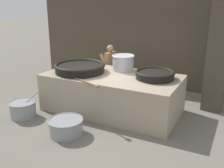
{
  "coord_description": "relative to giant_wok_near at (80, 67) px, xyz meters",
  "views": [
    {
      "loc": [
        3.06,
        -6.02,
        2.98
      ],
      "look_at": [
        0.0,
        0.0,
        0.77
      ],
      "focal_mm": 42.0,
      "sensor_mm": 36.0,
      "label": 1
    }
  ],
  "objects": [
    {
      "name": "cook",
      "position": [
        0.21,
        1.44,
        -0.3
      ],
      "size": [
        0.39,
        0.59,
        1.58
      ],
      "rotation": [
        0.0,
        0.0,
        3.05
      ],
      "color": "#9E7551",
      "rests_on": "ground_plane"
    },
    {
      "name": "prep_bowl_vegetables",
      "position": [
        -0.95,
        -1.31,
        -0.92
      ],
      "size": [
        0.69,
        0.85,
        0.69
      ],
      "color": "gray",
      "rests_on": "ground_plane"
    },
    {
      "name": "giant_wok_far",
      "position": [
        2.06,
        0.34,
        -0.02
      ],
      "size": [
        1.01,
        1.01,
        0.2
      ],
      "color": "black",
      "rests_on": "hearth_platform"
    },
    {
      "name": "support_pillar",
      "position": [
        3.4,
        1.53,
        0.57
      ],
      "size": [
        0.54,
        0.54,
        3.45
      ],
      "primitive_type": "cube",
      "color": "#4C4233",
      "rests_on": "ground_plane"
    },
    {
      "name": "hearth_platform",
      "position": [
        0.94,
        0.14,
        -0.64
      ],
      "size": [
        3.62,
        1.82,
        1.02
      ],
      "color": "tan",
      "rests_on": "ground_plane"
    },
    {
      "name": "stock_pot",
      "position": [
        1.0,
        0.72,
        0.1
      ],
      "size": [
        0.64,
        0.64,
        0.44
      ],
      "color": "#B7B7BC",
      "rests_on": "hearth_platform"
    },
    {
      "name": "prep_bowl_meat",
      "position": [
        0.62,
        -1.56,
        -0.94
      ],
      "size": [
        0.81,
        0.81,
        0.37
      ],
      "color": "gray",
      "rests_on": "ground_plane"
    },
    {
      "name": "back_wall",
      "position": [
        0.94,
        2.78,
        0.57
      ],
      "size": [
        8.4,
        0.24,
        3.45
      ],
      "primitive_type": "cube",
      "color": "#4C4233",
      "rests_on": "ground_plane"
    },
    {
      "name": "stirring_paddle",
      "position": [
        0.49,
        -0.69,
        -0.11
      ],
      "size": [
        1.38,
        0.58,
        0.04
      ],
      "rotation": [
        0.0,
        0.0,
        -0.36
      ],
      "color": "brown",
      "rests_on": "hearth_platform"
    },
    {
      "name": "giant_wok_near",
      "position": [
        0.0,
        0.0,
        0.0
      ],
      "size": [
        1.42,
        1.42,
        0.24
      ],
      "color": "black",
      "rests_on": "hearth_platform"
    },
    {
      "name": "ground_plane",
      "position": [
        0.94,
        0.14,
        -1.15
      ],
      "size": [
        60.0,
        60.0,
        0.0
      ],
      "primitive_type": "plane",
      "color": "slate"
    }
  ]
}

